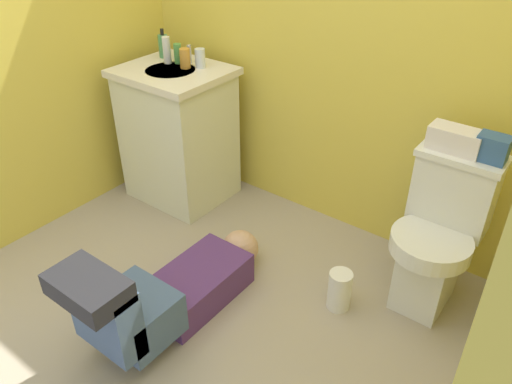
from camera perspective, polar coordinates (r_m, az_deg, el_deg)
name	(u,v)px	position (r m, az deg, el deg)	size (l,w,h in m)	color
ground_plane	(208,310)	(2.48, -5.53, -13.18)	(2.90, 3.00, 0.04)	tan
wall_back	(337,6)	(2.64, 9.22, 20.20)	(2.56, 0.08, 2.40)	gold
toilet	(438,235)	(2.41, 20.00, -4.65)	(0.36, 0.46, 0.75)	silver
vanity_cabinet	(179,133)	(3.08, -8.79, 6.60)	(0.60, 0.52, 0.82)	beige
faucet	(189,54)	(3.00, -7.58, 15.31)	(0.02, 0.02, 0.10)	silver
person_plumber	(167,291)	(2.31, -10.06, -11.06)	(0.38, 1.06, 0.52)	#512D6B
tissue_box	(455,139)	(2.28, 21.74, 5.59)	(0.22, 0.11, 0.10)	silver
toiletry_bag	(493,148)	(2.25, 25.32, 4.52)	(0.12, 0.09, 0.11)	#33598C
soap_dispenser	(163,46)	(3.12, -10.50, 16.04)	(0.06, 0.06, 0.17)	#498C54
bottle_white	(167,50)	(3.00, -10.12, 15.61)	(0.04, 0.04, 0.15)	silver
bottle_green	(178,54)	(3.00, -8.90, 15.29)	(0.04, 0.04, 0.11)	#529E48
bottle_amber	(185,58)	(2.91, -8.08, 14.82)	(0.06, 0.06, 0.11)	#C88932
bottle_clear	(200,58)	(2.91, -6.37, 14.89)	(0.06, 0.06, 0.10)	silver
paper_towel_roll	(339,290)	(2.42, 9.47, -10.96)	(0.11, 0.11, 0.20)	white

